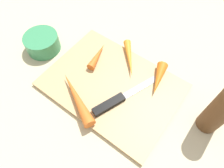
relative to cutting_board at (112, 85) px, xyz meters
The scene contains 9 objects.
ground_plane 0.01m from the cutting_board, ahead, with size 1.40×1.40×0.00m, color #C6B793.
cutting_board is the anchor object (origin of this frame).
knife 0.06m from the cutting_board, 50.41° to the right, with size 0.09×0.19×0.01m.
carrot_long 0.10m from the cutting_board, 94.65° to the left, with size 0.02×0.02×0.13m, color orange.
carrot_short 0.13m from the cutting_board, 40.26° to the left, with size 0.03×0.03×0.10m, color orange.
carrot_shortest 0.10m from the cutting_board, 151.85° to the left, with size 0.02×0.02×0.09m, color orange.
carrot_longest 0.11m from the cutting_board, 114.33° to the right, with size 0.03×0.03×0.16m, color orange.
small_bowl 0.26m from the cutting_board, behind, with size 0.10×0.10×0.05m, color #388C59.
pepper_grinder 0.27m from the cutting_board, 11.46° to the left, with size 0.05×0.05×0.17m, color brown.
Camera 1 is at (0.18, -0.24, 0.49)m, focal length 32.63 mm.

